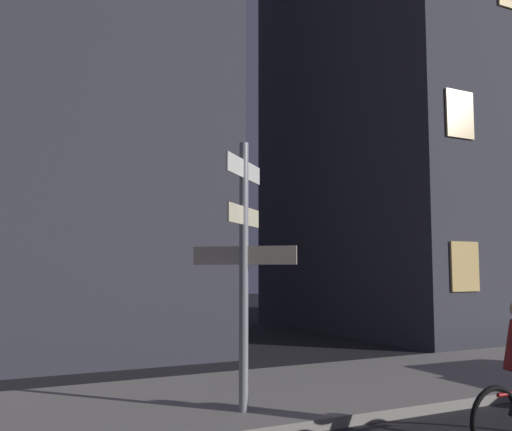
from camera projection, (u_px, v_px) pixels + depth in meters
sidewalk_kerb at (292, 393)px, 8.73m from camera, size 40.00×3.49×0.14m
signpost at (244, 253)px, 7.47m from camera, size 1.02×1.02×3.46m
building_right_block at (443, 68)px, 20.29m from camera, size 10.09×8.89×18.02m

